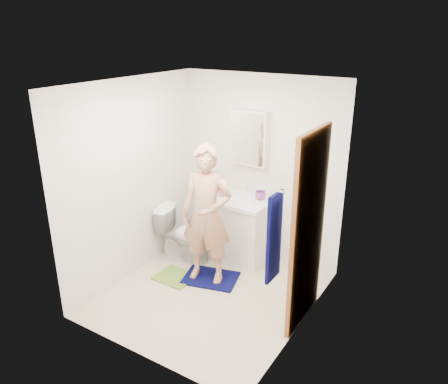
# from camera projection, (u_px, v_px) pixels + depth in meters

# --- Properties ---
(floor) EXTENTS (2.20, 2.40, 0.02)m
(floor) POSITION_uv_depth(u_px,v_px,m) (211.00, 294.00, 5.10)
(floor) COLOR beige
(floor) RESTS_ON ground
(ceiling) EXTENTS (2.20, 2.40, 0.02)m
(ceiling) POSITION_uv_depth(u_px,v_px,m) (208.00, 82.00, 4.23)
(ceiling) COLOR white
(ceiling) RESTS_ON ground
(wall_back) EXTENTS (2.20, 0.02, 2.40)m
(wall_back) POSITION_uv_depth(u_px,v_px,m) (262.00, 169.00, 5.63)
(wall_back) COLOR silver
(wall_back) RESTS_ON ground
(wall_front) EXTENTS (2.20, 0.02, 2.40)m
(wall_front) POSITION_uv_depth(u_px,v_px,m) (131.00, 243.00, 3.70)
(wall_front) COLOR silver
(wall_front) RESTS_ON ground
(wall_left) EXTENTS (0.02, 2.40, 2.40)m
(wall_left) POSITION_uv_depth(u_px,v_px,m) (133.00, 180.00, 5.21)
(wall_left) COLOR silver
(wall_left) RESTS_ON ground
(wall_right) EXTENTS (0.02, 2.40, 2.40)m
(wall_right) POSITION_uv_depth(u_px,v_px,m) (308.00, 221.00, 4.12)
(wall_right) COLOR silver
(wall_right) RESTS_ON ground
(vanity_cabinet) EXTENTS (0.75, 0.55, 0.80)m
(vanity_cabinet) POSITION_uv_depth(u_px,v_px,m) (239.00, 230.00, 5.75)
(vanity_cabinet) COLOR white
(vanity_cabinet) RESTS_ON floor
(countertop) EXTENTS (0.79, 0.59, 0.05)m
(countertop) POSITION_uv_depth(u_px,v_px,m) (240.00, 201.00, 5.60)
(countertop) COLOR white
(countertop) RESTS_ON vanity_cabinet
(sink_basin) EXTENTS (0.40, 0.40, 0.03)m
(sink_basin) POSITION_uv_depth(u_px,v_px,m) (240.00, 199.00, 5.59)
(sink_basin) COLOR white
(sink_basin) RESTS_ON countertop
(faucet) EXTENTS (0.03, 0.03, 0.12)m
(faucet) POSITION_uv_depth(u_px,v_px,m) (247.00, 190.00, 5.71)
(faucet) COLOR silver
(faucet) RESTS_ON countertop
(medicine_cabinet) EXTENTS (0.50, 0.12, 0.70)m
(medicine_cabinet) POSITION_uv_depth(u_px,v_px,m) (249.00, 138.00, 5.50)
(medicine_cabinet) COLOR white
(medicine_cabinet) RESTS_ON wall_back
(mirror_panel) EXTENTS (0.46, 0.01, 0.66)m
(mirror_panel) POSITION_uv_depth(u_px,v_px,m) (247.00, 139.00, 5.45)
(mirror_panel) COLOR white
(mirror_panel) RESTS_ON wall_back
(door) EXTENTS (0.05, 0.80, 2.05)m
(door) POSITION_uv_depth(u_px,v_px,m) (308.00, 231.00, 4.32)
(door) COLOR #A9622E
(door) RESTS_ON ground
(door_knob) EXTENTS (0.07, 0.07, 0.07)m
(door_knob) POSITION_uv_depth(u_px,v_px,m) (291.00, 249.00, 4.12)
(door_knob) COLOR gold
(door_knob) RESTS_ON door
(towel) EXTENTS (0.03, 0.24, 0.80)m
(towel) POSITION_uv_depth(u_px,v_px,m) (274.00, 237.00, 3.69)
(towel) COLOR #06083F
(towel) RESTS_ON wall_right
(towel_hook) EXTENTS (0.06, 0.02, 0.02)m
(towel_hook) POSITION_uv_depth(u_px,v_px,m) (281.00, 192.00, 3.52)
(towel_hook) COLOR silver
(towel_hook) RESTS_ON wall_right
(toilet) EXTENTS (0.80, 0.58, 0.73)m
(toilet) POSITION_uv_depth(u_px,v_px,m) (185.00, 234.00, 5.73)
(toilet) COLOR white
(toilet) RESTS_ON floor
(bath_mat) EXTENTS (0.75, 0.61, 0.02)m
(bath_mat) POSITION_uv_depth(u_px,v_px,m) (211.00, 278.00, 5.38)
(bath_mat) COLOR #06083F
(bath_mat) RESTS_ON floor
(green_rug) EXTENTS (0.48, 0.41, 0.02)m
(green_rug) POSITION_uv_depth(u_px,v_px,m) (175.00, 277.00, 5.41)
(green_rug) COLOR olive
(green_rug) RESTS_ON floor
(soap_dispenser) EXTENTS (0.10, 0.10, 0.19)m
(soap_dispenser) POSITION_uv_depth(u_px,v_px,m) (223.00, 189.00, 5.64)
(soap_dispenser) COLOR #BB5779
(soap_dispenser) RESTS_ON countertop
(toothbrush_cup) EXTENTS (0.14, 0.14, 0.11)m
(toothbrush_cup) POSITION_uv_depth(u_px,v_px,m) (260.00, 195.00, 5.55)
(toothbrush_cup) COLOR #813F8B
(toothbrush_cup) RESTS_ON countertop
(man) EXTENTS (0.69, 0.54, 1.68)m
(man) POSITION_uv_depth(u_px,v_px,m) (207.00, 215.00, 5.08)
(man) COLOR tan
(man) RESTS_ON bath_mat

